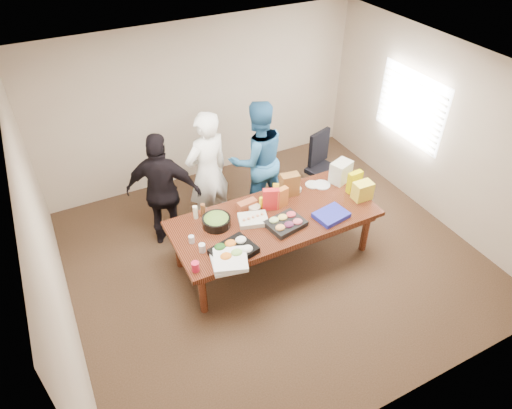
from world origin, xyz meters
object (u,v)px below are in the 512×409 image
office_chair (324,168)px  sheet_cake (253,220)px  conference_table (274,237)px  person_right (257,160)px  person_center (208,173)px  salad_bowl (216,222)px

office_chair → sheet_cake: bearing=-170.7°
conference_table → sheet_cake: bearing=171.8°
conference_table → person_right: bearing=74.3°
conference_table → person_center: (-0.51, 1.08, 0.59)m
conference_table → person_center: person_center is taller
person_right → salad_bowl: bearing=44.0°
salad_bowl → person_center: bearing=74.3°
conference_table → office_chair: (1.46, 0.95, 0.15)m
person_center → salad_bowl: person_center is taller
office_chair → person_right: bearing=154.4°
office_chair → person_center: 2.03m
person_right → sheet_cake: person_right is taller
salad_bowl → sheet_cake: bearing=-18.5°
person_right → office_chair: bearing=176.0°
conference_table → person_center: size_ratio=1.44×
person_center → sheet_cake: (0.21, -1.03, -0.19)m
person_center → sheet_cake: 1.07m
person_right → conference_table: bearing=77.9°
person_right → salad_bowl: (-1.07, -0.91, -0.13)m
conference_table → sheet_cake: 0.51m
conference_table → salad_bowl: size_ratio=7.39×
office_chair → person_center: (-1.98, 0.12, 0.44)m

